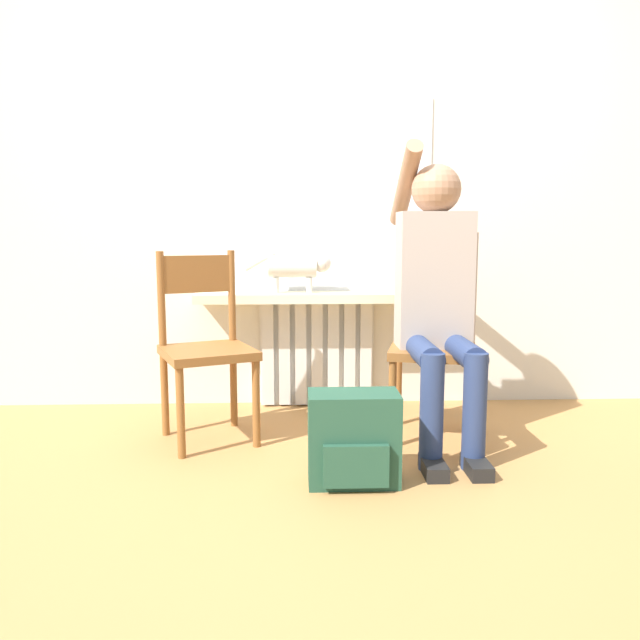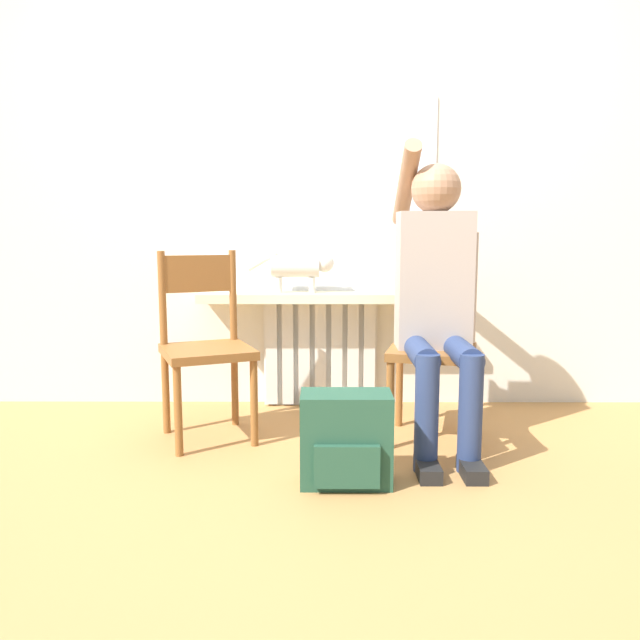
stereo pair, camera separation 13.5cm
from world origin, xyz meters
The scene contains 10 objects.
ground_plane centered at (0.00, 0.00, 0.00)m, with size 12.00×12.00×0.00m, color #B27F47.
wall_with_window centered at (0.00, 1.23, 1.35)m, with size 7.00×0.06×2.70m.
radiator centered at (0.00, 1.15, 0.30)m, with size 0.65×0.08×0.61m.
windowsill centered at (0.00, 1.08, 0.63)m, with size 1.34×0.25×0.05m.
window_glass centered at (0.00, 1.20, 1.19)m, with size 1.28×0.01×1.06m.
chair_left centered at (-0.55, 0.58, 0.46)m, with size 0.52×0.52×0.90m.
chair_right centered at (0.54, 0.58, 0.46)m, with size 0.48×0.48×0.90m.
person centered at (0.53, 0.48, 0.73)m, with size 0.36×0.97×1.40m.
cat centered at (-0.11, 1.05, 0.80)m, with size 0.48×0.12×0.23m.
backpack centered at (0.11, 0.01, 0.18)m, with size 0.36×0.23×0.37m.
Camera 1 is at (-0.12, -2.34, 0.99)m, focal length 35.00 mm.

